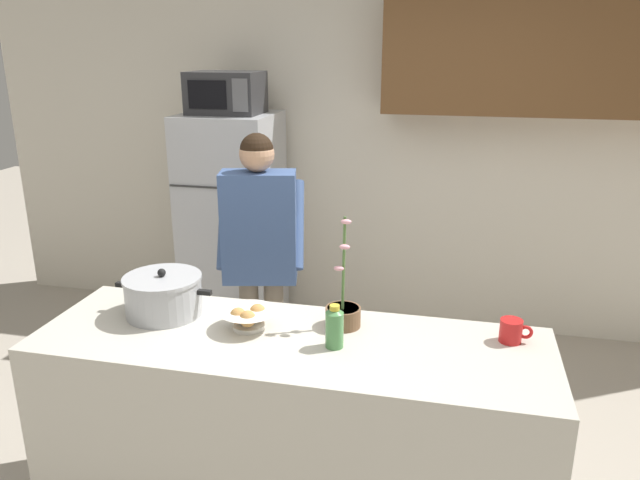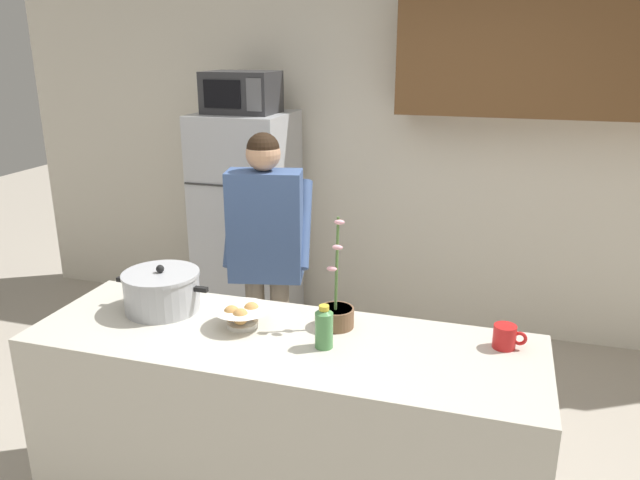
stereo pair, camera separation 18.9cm
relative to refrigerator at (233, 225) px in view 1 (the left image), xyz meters
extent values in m
cube|color=silver|center=(0.95, 0.45, 0.50)|extent=(6.00, 0.12, 2.60)
cube|color=brown|center=(2.15, 0.22, 1.19)|extent=(2.21, 0.34, 0.73)
cube|color=beige|center=(0.95, -1.85, -0.34)|extent=(2.12, 0.68, 0.92)
cube|color=#B7BABF|center=(0.00, 0.00, 0.00)|extent=(0.64, 0.64, 1.61)
cube|color=#333333|center=(0.00, -0.32, 0.35)|extent=(0.63, 0.01, 0.01)
cylinder|color=#B2B2B7|center=(0.18, -0.35, -0.08)|extent=(0.02, 0.02, 0.72)
cube|color=#2D2D30|center=(0.00, -0.02, 0.94)|extent=(0.48, 0.36, 0.28)
cube|color=black|center=(-0.06, -0.20, 0.94)|extent=(0.26, 0.01, 0.18)
cube|color=#59595B|center=(0.17, -0.20, 0.94)|extent=(0.11, 0.01, 0.21)
cylinder|color=#726656|center=(0.59, -0.91, -0.41)|extent=(0.11, 0.11, 0.79)
cylinder|color=#726656|center=(0.45, -0.95, -0.41)|extent=(0.11, 0.11, 0.79)
cube|color=#3F598C|center=(0.52, -0.93, 0.29)|extent=(0.44, 0.29, 0.62)
sphere|color=tan|center=(0.52, -0.93, 0.70)|extent=(0.19, 0.19, 0.19)
sphere|color=black|center=(0.52, -0.93, 0.72)|extent=(0.18, 0.18, 0.18)
cylinder|color=#3F598C|center=(0.69, -0.77, 0.27)|extent=(0.16, 0.38, 0.48)
cylinder|color=#3F598C|center=(0.29, -0.86, 0.27)|extent=(0.16, 0.38, 0.48)
cylinder|color=#ADAFB5|center=(0.34, -1.74, 0.20)|extent=(0.33, 0.33, 0.16)
cylinder|color=#ADAFB5|center=(0.34, -1.74, 0.29)|extent=(0.34, 0.34, 0.02)
sphere|color=black|center=(0.34, -1.74, 0.31)|extent=(0.04, 0.04, 0.04)
cube|color=black|center=(0.14, -1.74, 0.24)|extent=(0.06, 0.02, 0.02)
cube|color=black|center=(0.54, -1.74, 0.24)|extent=(0.06, 0.02, 0.02)
cylinder|color=red|center=(1.82, -1.67, 0.16)|extent=(0.09, 0.09, 0.10)
torus|color=red|center=(1.88, -1.67, 0.16)|extent=(0.06, 0.01, 0.06)
cylinder|color=white|center=(0.75, -1.80, 0.13)|extent=(0.13, 0.13, 0.02)
cone|color=white|center=(0.75, -1.80, 0.17)|extent=(0.24, 0.24, 0.06)
sphere|color=tan|center=(0.72, -1.82, 0.18)|extent=(0.07, 0.07, 0.07)
sphere|color=tan|center=(0.78, -1.77, 0.18)|extent=(0.07, 0.07, 0.07)
sphere|color=tan|center=(0.77, -1.84, 0.18)|extent=(0.07, 0.07, 0.07)
cylinder|color=#4C8C4C|center=(1.14, -1.88, 0.19)|extent=(0.07, 0.07, 0.15)
cone|color=#4C8C4C|center=(1.14, -1.88, 0.27)|extent=(0.07, 0.07, 0.02)
cylinder|color=gold|center=(1.14, -1.88, 0.29)|extent=(0.04, 0.04, 0.02)
cylinder|color=brown|center=(1.14, -1.68, 0.16)|extent=(0.15, 0.15, 0.09)
cylinder|color=#38281E|center=(1.14, -1.68, 0.20)|extent=(0.14, 0.14, 0.01)
cylinder|color=#4C7238|center=(1.14, -1.68, 0.40)|extent=(0.01, 0.04, 0.39)
ellipsoid|color=pink|center=(1.12, -1.69, 0.38)|extent=(0.04, 0.03, 0.02)
ellipsoid|color=pink|center=(1.14, -1.70, 0.48)|extent=(0.04, 0.03, 0.02)
ellipsoid|color=pink|center=(1.14, -1.67, 0.58)|extent=(0.04, 0.03, 0.02)
camera|label=1|loc=(1.57, -4.01, 1.27)|focal=34.29mm
camera|label=2|loc=(1.76, -3.96, 1.27)|focal=34.29mm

